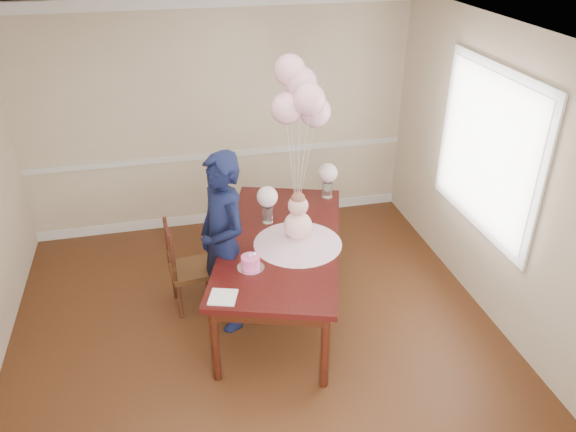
{
  "coord_description": "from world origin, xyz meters",
  "views": [
    {
      "loc": [
        -0.64,
        -3.73,
        3.54
      ],
      "look_at": [
        0.37,
        0.59,
        1.05
      ],
      "focal_mm": 35.0,
      "sensor_mm": 36.0,
      "label": 1
    }
  ],
  "objects_px": {
    "birthday_cake": "(250,262)",
    "woman": "(223,243)",
    "dining_chair_seat": "(192,269)",
    "dining_table_top": "(281,242)"
  },
  "relations": [
    {
      "from": "woman",
      "to": "birthday_cake",
      "type": "bearing_deg",
      "value": 7.15
    },
    {
      "from": "dining_chair_seat",
      "to": "woman",
      "type": "relative_size",
      "value": 0.24
    },
    {
      "from": "dining_table_top",
      "to": "woman",
      "type": "height_order",
      "value": "woman"
    },
    {
      "from": "dining_table_top",
      "to": "dining_chair_seat",
      "type": "distance_m",
      "value": 0.94
    },
    {
      "from": "birthday_cake",
      "to": "woman",
      "type": "relative_size",
      "value": 0.09
    },
    {
      "from": "birthday_cake",
      "to": "woman",
      "type": "bearing_deg",
      "value": 118.54
    },
    {
      "from": "birthday_cake",
      "to": "dining_chair_seat",
      "type": "distance_m",
      "value": 0.93
    },
    {
      "from": "dining_table_top",
      "to": "woman",
      "type": "distance_m",
      "value": 0.55
    },
    {
      "from": "birthday_cake",
      "to": "woman",
      "type": "distance_m",
      "value": 0.39
    },
    {
      "from": "dining_table_top",
      "to": "woman",
      "type": "xyz_separation_m",
      "value": [
        -0.54,
        -0.05,
        0.09
      ]
    }
  ]
}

